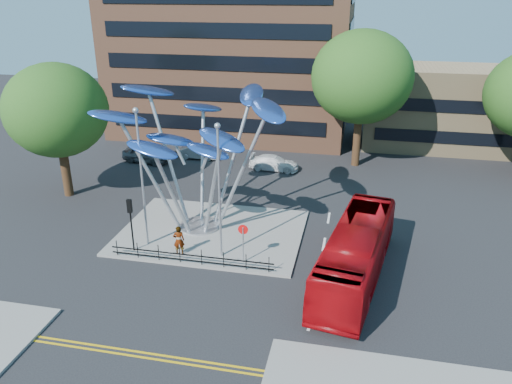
% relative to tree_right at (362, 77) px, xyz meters
% --- Properties ---
extents(ground, '(120.00, 120.00, 0.00)m').
position_rel_tree_right_xyz_m(ground, '(-8.00, -22.00, -8.04)').
color(ground, black).
rests_on(ground, ground).
extents(traffic_island, '(12.00, 9.00, 0.15)m').
position_rel_tree_right_xyz_m(traffic_island, '(-9.00, -16.00, -7.96)').
color(traffic_island, slate).
rests_on(traffic_island, ground).
extents(double_yellow_near, '(40.00, 0.12, 0.01)m').
position_rel_tree_right_xyz_m(double_yellow_near, '(-8.00, -28.00, -8.03)').
color(double_yellow_near, gold).
rests_on(double_yellow_near, ground).
extents(double_yellow_far, '(40.00, 0.12, 0.01)m').
position_rel_tree_right_xyz_m(double_yellow_far, '(-8.00, -28.30, -8.03)').
color(double_yellow_far, gold).
rests_on(double_yellow_far, ground).
extents(low_building_near, '(15.00, 8.00, 8.00)m').
position_rel_tree_right_xyz_m(low_building_near, '(8.00, 8.00, -4.04)').
color(low_building_near, tan).
rests_on(low_building_near, ground).
extents(tree_right, '(8.80, 8.80, 12.11)m').
position_rel_tree_right_xyz_m(tree_right, '(0.00, 0.00, 0.00)').
color(tree_right, black).
rests_on(tree_right, ground).
extents(tree_left, '(7.60, 7.60, 10.32)m').
position_rel_tree_right_xyz_m(tree_left, '(-22.00, -12.00, -1.24)').
color(tree_left, black).
rests_on(tree_left, ground).
extents(leaf_sculpture, '(12.72, 9.54, 9.51)m').
position_rel_tree_right_xyz_m(leaf_sculpture, '(-10.07, -15.32, -1.16)').
color(leaf_sculpture, '#9EA0A5').
rests_on(leaf_sculpture, traffic_island).
extents(street_lamp_left, '(0.36, 0.36, 8.80)m').
position_rel_tree_right_xyz_m(street_lamp_left, '(-12.50, -18.50, -2.68)').
color(street_lamp_left, '#9EA0A5').
rests_on(street_lamp_left, traffic_island).
extents(street_lamp_right, '(0.36, 0.36, 8.30)m').
position_rel_tree_right_xyz_m(street_lamp_right, '(-7.50, -19.00, -2.94)').
color(street_lamp_right, '#9EA0A5').
rests_on(street_lamp_right, traffic_island).
extents(traffic_light_island, '(0.28, 0.18, 3.42)m').
position_rel_tree_right_xyz_m(traffic_light_island, '(-13.00, -19.50, -5.42)').
color(traffic_light_island, black).
rests_on(traffic_light_island, traffic_island).
extents(no_entry_sign_island, '(0.60, 0.10, 2.45)m').
position_rel_tree_right_xyz_m(no_entry_sign_island, '(-6.00, -19.48, -6.22)').
color(no_entry_sign_island, '#9EA0A5').
rests_on(no_entry_sign_island, traffic_island).
extents(pedestrian_railing_front, '(10.00, 0.06, 1.00)m').
position_rel_tree_right_xyz_m(pedestrian_railing_front, '(-9.00, -20.30, -7.48)').
color(pedestrian_railing_front, black).
rests_on(pedestrian_railing_front, traffic_island).
extents(red_bus, '(4.58, 11.81, 3.21)m').
position_rel_tree_right_xyz_m(red_bus, '(0.50, -19.67, -6.43)').
color(red_bus, '#98070C').
rests_on(red_bus, ground).
extents(pedestrian, '(0.79, 0.65, 1.88)m').
position_rel_tree_right_xyz_m(pedestrian, '(-10.05, -19.36, -6.95)').
color(pedestrian, gray).
rests_on(pedestrian, traffic_island).
extents(parked_car_left, '(4.76, 2.55, 1.54)m').
position_rel_tree_right_xyz_m(parked_car_left, '(-19.22, -3.31, -7.27)').
color(parked_car_left, '#46494E').
rests_on(parked_car_left, ground).
extents(parked_car_mid, '(3.87, 1.41, 1.27)m').
position_rel_tree_right_xyz_m(parked_car_mid, '(-14.72, -1.24, -7.40)').
color(parked_car_mid, '#9D9FA4').
rests_on(parked_car_mid, ground).
extents(parked_car_right, '(4.55, 2.05, 1.30)m').
position_rel_tree_right_xyz_m(parked_car_right, '(-7.14, -2.83, -7.39)').
color(parked_car_right, silver).
rests_on(parked_car_right, ground).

